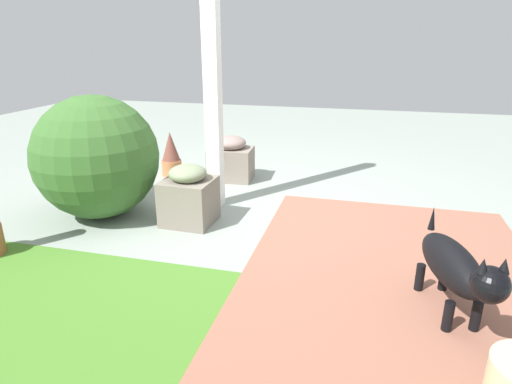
# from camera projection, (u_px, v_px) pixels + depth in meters

# --- Properties ---
(ground_plane) EXTENTS (12.00, 12.00, 0.00)m
(ground_plane) POSITION_uv_depth(u_px,v_px,m) (255.00, 212.00, 3.66)
(ground_plane) COLOR gray
(brick_path) EXTENTS (1.80, 2.40, 0.02)m
(brick_path) POSITION_uv_depth(u_px,v_px,m) (391.00, 273.00, 2.69)
(brick_path) COLOR #955D49
(brick_path) RESTS_ON ground
(porch_pillar) EXTENTS (0.12, 0.12, 2.41)m
(porch_pillar) POSITION_uv_depth(u_px,v_px,m) (212.00, 63.00, 3.43)
(porch_pillar) COLOR white
(porch_pillar) RESTS_ON ground
(stone_planter_nearest) EXTENTS (0.46, 0.37, 0.46)m
(stone_planter_nearest) POSITION_uv_depth(u_px,v_px,m) (231.00, 159.00, 4.45)
(stone_planter_nearest) COLOR gray
(stone_planter_nearest) RESTS_ON ground
(stone_planter_mid) EXTENTS (0.40, 0.38, 0.48)m
(stone_planter_mid) POSITION_uv_depth(u_px,v_px,m) (189.00, 196.00, 3.39)
(stone_planter_mid) COLOR gray
(stone_planter_mid) RESTS_ON ground
(round_shrub) EXTENTS (0.99, 0.99, 0.99)m
(round_shrub) POSITION_uv_depth(u_px,v_px,m) (96.00, 157.00, 3.44)
(round_shrub) COLOR #366229
(round_shrub) RESTS_ON ground
(terracotta_pot_spiky) EXTENTS (0.21, 0.21, 0.47)m
(terracotta_pot_spiky) POSITION_uv_depth(u_px,v_px,m) (171.00, 155.00, 4.58)
(terracotta_pot_spiky) COLOR #BF7346
(terracotta_pot_spiky) RESTS_ON ground
(terracotta_pot_broad) EXTENTS (0.40, 0.40, 0.40)m
(terracotta_pot_broad) POSITION_uv_depth(u_px,v_px,m) (106.00, 156.00, 4.48)
(terracotta_pot_broad) COLOR #B86C4A
(terracotta_pot_broad) RESTS_ON ground
(dog) EXTENTS (0.35, 0.73, 0.50)m
(dog) POSITION_uv_depth(u_px,v_px,m) (456.00, 268.00, 2.19)
(dog) COLOR black
(dog) RESTS_ON ground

